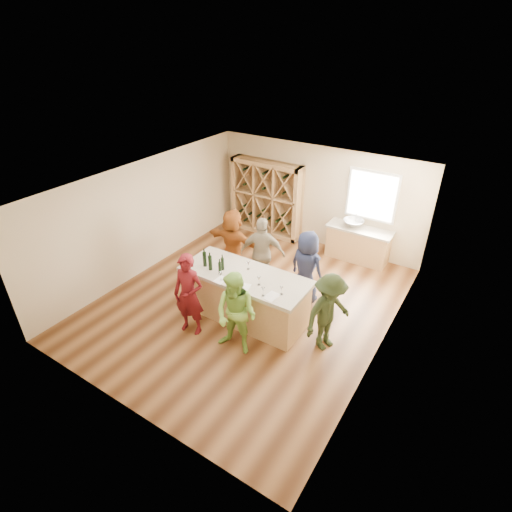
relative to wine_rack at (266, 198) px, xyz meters
The scene contains 34 objects.
floor 3.78m from the wine_rack, 65.36° to the right, with size 6.00×7.00×0.10m, color brown.
ceiling 4.00m from the wine_rack, 65.36° to the right, with size 6.00×7.00×0.10m, color white.
wall_back 1.56m from the wine_rack, 10.57° to the left, with size 6.00×0.10×2.80m, color beige.
wall_front 6.99m from the wine_rack, 77.60° to the right, with size 6.00×0.10×2.80m, color beige.
wall_left 3.63m from the wine_rack, 115.36° to the right, with size 0.10×7.00×2.80m, color beige.
wall_right 5.61m from the wine_rack, 35.70° to the right, with size 0.10×7.00×2.80m, color beige.
window_frame 3.08m from the wine_rack, ahead, with size 1.30×0.06×1.30m, color white.
window_pane 3.07m from the wine_rack, ahead, with size 1.18×0.01×1.18m, color white.
wine_rack is the anchor object (origin of this frame).
back_counter_base 2.98m from the wine_rack, ahead, with size 1.60×0.58×0.86m, color tan.
back_counter_top 2.91m from the wine_rack, ahead, with size 1.70×0.62×0.06m, color #BAAE99.
sink 2.70m from the wine_rack, ahead, with size 0.54×0.54×0.19m, color silver.
faucet 2.70m from the wine_rack, ahead, with size 0.02×0.02×0.30m, color silver.
tasting_counter_base 4.15m from the wine_rack, 64.86° to the right, with size 2.60×1.00×1.00m, color tan.
tasting_counter_top 4.11m from the wine_rack, 64.86° to the right, with size 2.72×1.12×0.08m, color #BAAE99.
wine_bottle_a 3.99m from the wine_rack, 77.68° to the right, with size 0.08×0.08×0.33m, color black.
wine_bottle_b 4.09m from the wine_rack, 75.27° to the right, with size 0.08×0.08×0.32m, color black.
wine_bottle_c 4.01m from the wine_rack, 71.82° to the right, with size 0.07×0.07×0.28m, color black.
wine_bottle_d 4.19m from the wine_rack, 71.77° to the right, with size 0.07×0.07×0.27m, color black.
wine_glass_a 4.40m from the wine_rack, 70.66° to the right, with size 0.07×0.07×0.18m, color white.
wine_glass_b 4.63m from the wine_rack, 64.55° to the right, with size 0.06×0.06×0.16m, color white.
wine_glass_c 4.82m from the wine_rack, 59.44° to the right, with size 0.07×0.07×0.20m, color white.
wine_glass_d 4.46m from the wine_rack, 60.62° to the right, with size 0.07×0.07×0.19m, color white.
wine_glass_e 4.77m from the wine_rack, 55.30° to the right, with size 0.06×0.06×0.16m, color white.
tasting_menu_a 4.40m from the wine_rack, 70.75° to the right, with size 0.20×0.27×0.00m, color white.
tasting_menu_b 4.57m from the wine_rack, 64.11° to the right, with size 0.21×0.28×0.00m, color white.
tasting_menu_c 4.84m from the wine_rack, 57.57° to the right, with size 0.22×0.31×0.00m, color white.
person_near_left 4.81m from the wine_rack, 77.25° to the right, with size 0.65×0.47×1.77m, color #590F14.
person_near_right 5.14m from the wine_rack, 64.95° to the right, with size 0.84×0.46×1.72m, color #8CC64C.
person_server 5.12m from the wine_rack, 45.48° to the right, with size 1.06×0.49×1.64m, color #263319.
person_far_mid 2.89m from the wine_rack, 60.46° to the right, with size 1.04×0.53×1.78m, color gray.
person_far_right 3.57m from the wine_rack, 44.34° to the right, with size 0.85×0.55×1.73m, color #191E38.
person_far_left 2.49m from the wine_rack, 77.85° to the right, with size 1.61×0.58×1.74m, color #994C19.
wine_glass_f 3.90m from the wine_rack, 64.28° to the right, with size 0.07×0.07×0.18m, color white.
Camera 1 is at (4.13, -6.11, 5.51)m, focal length 28.00 mm.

